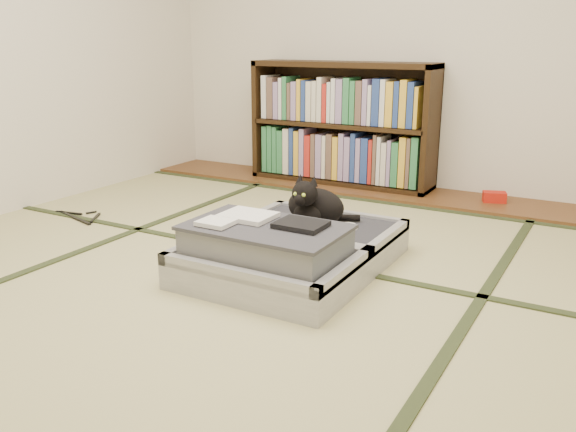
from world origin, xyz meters
The scene contains 9 objects.
floor centered at (0.00, 0.00, 0.00)m, with size 4.50×4.50×0.00m, color #C9C486.
wood_strip centered at (0.00, 2.00, 0.01)m, with size 4.00×0.50×0.02m, color brown.
red_item centered at (0.72, 2.03, 0.06)m, with size 0.15×0.09×0.07m, color red.
tatami_borders centered at (0.00, 0.49, 0.00)m, with size 4.00×4.50×0.01m.
bookcase centered at (-0.45, 2.07, 0.45)m, with size 1.42×0.32×0.92m.
suitcase centered at (0.11, 0.26, 0.11)m, with size 0.80×1.07×0.32m.
cat centered at (0.09, 0.55, 0.26)m, with size 0.36×0.36×0.29m.
cable_coil centered at (0.27, 0.58, 0.17)m, with size 0.11×0.11×0.03m.
hanger centered at (-1.51, 0.41, 0.01)m, with size 0.41×0.24×0.01m.
Camera 1 is at (1.47, -2.16, 1.09)m, focal length 38.00 mm.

